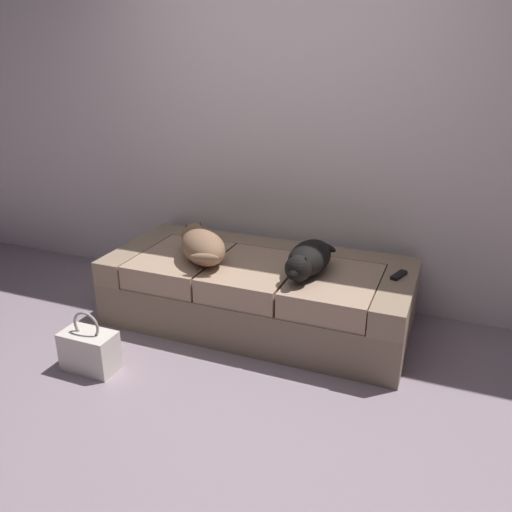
# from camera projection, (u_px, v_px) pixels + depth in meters

# --- Properties ---
(ground_plane) EXTENTS (10.00, 10.00, 0.00)m
(ground_plane) POSITION_uv_depth(u_px,v_px,m) (185.00, 412.00, 2.70)
(ground_plane) COLOR gray
(back_wall) EXTENTS (6.40, 0.10, 2.80)m
(back_wall) POSITION_uv_depth(u_px,v_px,m) (290.00, 106.00, 3.59)
(back_wall) COLOR silver
(back_wall) RESTS_ON ground
(couch) EXTENTS (2.02, 0.91, 0.46)m
(couch) POSITION_uv_depth(u_px,v_px,m) (259.00, 292.00, 3.53)
(couch) COLOR #87725D
(couch) RESTS_ON ground
(dog_tan) EXTENTS (0.53, 0.54, 0.21)m
(dog_tan) POSITION_uv_depth(u_px,v_px,m) (201.00, 245.00, 3.41)
(dog_tan) COLOR #8B664B
(dog_tan) RESTS_ON couch
(dog_dark) EXTENTS (0.28, 0.58, 0.20)m
(dog_dark) POSITION_uv_depth(u_px,v_px,m) (308.00, 259.00, 3.19)
(dog_dark) COLOR black
(dog_dark) RESTS_ON couch
(tv_remote) EXTENTS (0.09, 0.16, 0.02)m
(tv_remote) POSITION_uv_depth(u_px,v_px,m) (399.00, 275.00, 3.19)
(tv_remote) COLOR black
(tv_remote) RESTS_ON couch
(handbag) EXTENTS (0.32, 0.18, 0.38)m
(handbag) POSITION_uv_depth(u_px,v_px,m) (90.00, 350.00, 3.02)
(handbag) COLOR silver
(handbag) RESTS_ON ground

